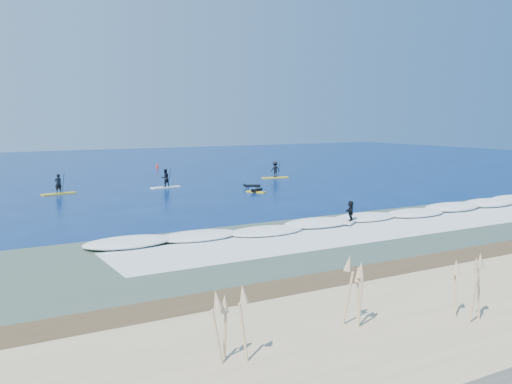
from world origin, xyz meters
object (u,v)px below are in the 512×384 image
sup_paddler_center (165,180)px  marker_buoy (157,166)px  prone_paddler_near (256,191)px  wave_surfer (351,212)px  sup_paddler_left (58,187)px  sup_paddler_right (275,171)px  prone_paddler_far (252,187)px

sup_paddler_center → marker_buoy: size_ratio=4.24×
sup_paddler_center → prone_paddler_near: size_ratio=1.55×
sup_paddler_center → wave_surfer: size_ratio=1.65×
sup_paddler_left → sup_paddler_right: (23.55, 1.78, 0.17)m
sup_paddler_right → prone_paddler_far: sup_paddler_right is taller
sup_paddler_center → sup_paddler_right: bearing=-0.7°
wave_surfer → marker_buoy: wave_surfer is taller
wave_surfer → sup_paddler_center: bearing=63.0°
sup_paddler_right → sup_paddler_left: bearing=-168.5°
sup_paddler_left → sup_paddler_center: bearing=-14.0°
sup_paddler_center → prone_paddler_near: sup_paddler_center is taller
sup_paddler_center → marker_buoy: sup_paddler_center is taller
marker_buoy → sup_paddler_right: bearing=-67.5°
prone_paddler_near → prone_paddler_far: (1.15, 2.80, 0.01)m
sup_paddler_right → prone_paddler_near: sup_paddler_right is taller
sup_paddler_right → prone_paddler_far: 9.54m
prone_paddler_far → marker_buoy: marker_buoy is taller
sup_paddler_right → prone_paddler_far: (-6.80, -6.65, -0.67)m
sup_paddler_center → marker_buoy: bearing=62.1°
sup_paddler_center → prone_paddler_far: bearing=-42.6°
prone_paddler_near → sup_paddler_right: bearing=-64.7°
wave_surfer → marker_buoy: (3.34, 43.22, -0.47)m
wave_surfer → marker_buoy: bearing=51.0°
prone_paddler_near → prone_paddler_far: bearing=-47.0°
sup_paddler_center → prone_paddler_far: sup_paddler_center is taller
sup_paddler_center → prone_paddler_near: bearing=-61.2°
marker_buoy → prone_paddler_far: bearing=-89.0°
sup_paddler_left → sup_paddler_right: 23.62m
sup_paddler_left → wave_surfer: bearing=-73.5°
marker_buoy → sup_paddler_left: bearing=-130.2°
sup_paddler_left → prone_paddler_far: bearing=-28.2°
prone_paddler_far → wave_surfer: size_ratio=1.17×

